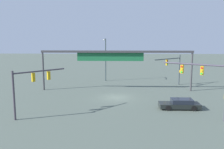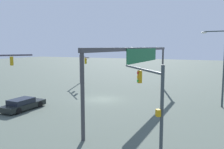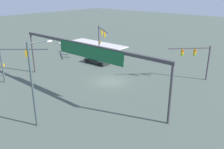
{
  "view_description": "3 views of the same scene",
  "coord_description": "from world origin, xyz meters",
  "px_view_note": "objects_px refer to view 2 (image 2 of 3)",
  "views": [
    {
      "loc": [
        0.56,
        -33.46,
        8.38
      ],
      "look_at": [
        -0.52,
        -1.91,
        3.61
      ],
      "focal_mm": 38.46,
      "sensor_mm": 36.0,
      "label": 1
    },
    {
      "loc": [
        25.22,
        13.22,
        6.53
      ],
      "look_at": [
        2.58,
        2.53,
        3.55
      ],
      "focal_mm": 37.28,
      "sensor_mm": 36.0,
      "label": 2
    },
    {
      "loc": [
        -21.29,
        24.19,
        12.75
      ],
      "look_at": [
        -2.62,
        2.51,
        2.42
      ],
      "focal_mm": 38.28,
      "sensor_mm": 36.0,
      "label": 3
    }
  ],
  "objects_px": {
    "streetlamp_curved_arm": "(221,63)",
    "sedan_car_approaching": "(23,104)",
    "traffic_signal_cross_street": "(82,63)",
    "traffic_signal_opposite_side": "(151,90)"
  },
  "relations": [
    {
      "from": "streetlamp_curved_arm",
      "to": "sedan_car_approaching",
      "type": "relative_size",
      "value": 1.74
    },
    {
      "from": "traffic_signal_cross_street",
      "to": "streetlamp_curved_arm",
      "type": "distance_m",
      "value": 22.92
    },
    {
      "from": "streetlamp_curved_arm",
      "to": "sedan_car_approaching",
      "type": "bearing_deg",
      "value": 32.28
    },
    {
      "from": "traffic_signal_opposite_side",
      "to": "traffic_signal_cross_street",
      "type": "height_order",
      "value": "traffic_signal_opposite_side"
    },
    {
      "from": "traffic_signal_cross_street",
      "to": "sedan_car_approaching",
      "type": "distance_m",
      "value": 17.44
    },
    {
      "from": "streetlamp_curved_arm",
      "to": "sedan_car_approaching",
      "type": "distance_m",
      "value": 21.53
    },
    {
      "from": "traffic_signal_opposite_side",
      "to": "traffic_signal_cross_street",
      "type": "distance_m",
      "value": 26.02
    },
    {
      "from": "traffic_signal_opposite_side",
      "to": "streetlamp_curved_arm",
      "type": "relative_size",
      "value": 0.65
    },
    {
      "from": "traffic_signal_cross_street",
      "to": "streetlamp_curved_arm",
      "type": "xyz_separation_m",
      "value": [
        6.74,
        21.87,
        1.14
      ]
    },
    {
      "from": "traffic_signal_cross_street",
      "to": "sedan_car_approaching",
      "type": "xyz_separation_m",
      "value": [
        16.83,
        3.34,
        -3.12
      ]
    }
  ]
}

